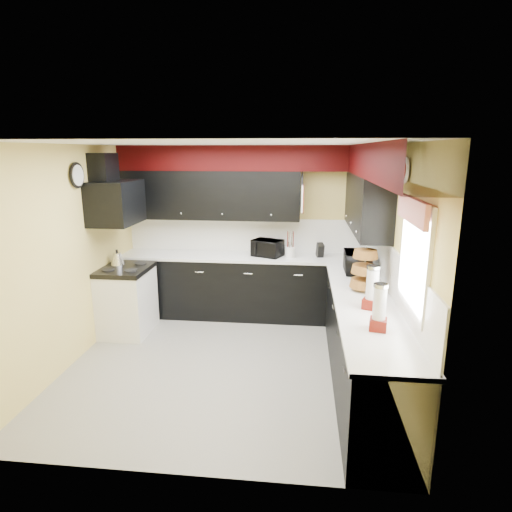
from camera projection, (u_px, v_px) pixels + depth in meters
The scene contains 35 objects.
ground at pixel (227, 363), 5.02m from camera, with size 3.60×3.60×0.00m, color gray.
wall_back at pixel (246, 231), 6.46m from camera, with size 3.60×0.06×2.50m, color #E0C666.
wall_right at pixel (393, 265), 4.53m from camera, with size 0.06×3.60×2.50m, color #E0C666.
wall_left at pixel (71, 256), 4.91m from camera, with size 0.06×3.60×2.50m, color #E0C666.
ceiling at pixel (223, 143), 4.42m from camera, with size 3.60×3.60×0.06m, color white.
cab_back at pixel (244, 287), 6.36m from camera, with size 3.60×0.60×0.90m, color black.
cab_right at pixel (363, 345), 4.47m from camera, with size 0.60×3.00×0.90m, color black.
counter_back at pixel (244, 257), 6.25m from camera, with size 3.62×0.64×0.04m, color white.
counter_right at pixel (366, 303), 4.36m from camera, with size 0.64×3.02×0.04m, color white.
splash_back at pixel (246, 235), 6.47m from camera, with size 3.60×0.02×0.50m, color white.
splash_right at pixel (391, 270), 4.55m from camera, with size 0.02×3.60×0.50m, color white.
upper_back at pixel (211, 195), 6.21m from camera, with size 2.60×0.35×0.70m, color black.
upper_right at pixel (367, 203), 5.29m from camera, with size 0.35×1.80×0.70m, color black.
soffit_back at pixel (244, 158), 6.03m from camera, with size 3.60×0.36×0.35m, color black.
soffit_right at pixel (386, 162), 4.12m from camera, with size 0.36×3.24×0.35m, color black.
stove at pixel (127, 302), 5.80m from camera, with size 0.60×0.75×0.86m, color white.
cooktop at pixel (125, 269), 5.69m from camera, with size 0.62×0.77×0.06m, color black.
hood at pixel (116, 202), 5.48m from camera, with size 0.50×0.78×0.55m, color black.
hood_duct at pixel (104, 169), 5.39m from camera, with size 0.24×0.40×0.40m, color black.
window at pixel (415, 258), 3.60m from camera, with size 0.03×0.86×0.96m, color white, non-canonical shape.
valance at pixel (412, 210), 3.51m from camera, with size 0.04×0.88×0.20m, color red.
pan_top at pixel (302, 182), 5.95m from camera, with size 0.03×0.22×0.40m, color black, non-canonical shape.
pan_mid at pixel (302, 201), 5.89m from camera, with size 0.03×0.28×0.46m, color black, non-canonical shape.
pan_low at pixel (302, 201), 6.15m from camera, with size 0.03×0.24×0.42m, color black, non-canonical shape.
cut_board at pixel (302, 198), 5.76m from camera, with size 0.03×0.26×0.35m, color white.
baskets at pixel (365, 269), 4.63m from camera, with size 0.27×0.27×0.50m, color brown, non-canonical shape.
clock at pixel (77, 175), 4.93m from camera, with size 0.03×0.30×0.30m, color black, non-canonical shape.
deco_plate at pixel (405, 170), 3.96m from camera, with size 0.03×0.24×0.24m, color white, non-canonical shape.
toaster_oven at pixel (267, 248), 6.17m from camera, with size 0.41×0.34×0.24m, color black.
microwave at pixel (358, 262), 5.34m from camera, with size 0.47×0.32×0.26m, color black.
utensil_crock at pixel (290, 252), 6.10m from camera, with size 0.14×0.14×0.15m, color silver.
knife_block at pixel (320, 250), 6.12m from camera, with size 0.09×0.13×0.20m, color black.
kettle at pixel (117, 259), 5.80m from camera, with size 0.18×0.18×0.16m, color #B9B9BD, non-canonical shape.
dispenser_a at pixel (372, 288), 4.10m from camera, with size 0.15×0.15×0.41m, color #611407, non-canonical shape.
dispenser_b at pixel (379, 309), 3.60m from camera, with size 0.14×0.14×0.38m, color #5B0D0F, non-canonical shape.
Camera 1 is at (0.83, -4.51, 2.43)m, focal length 30.00 mm.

